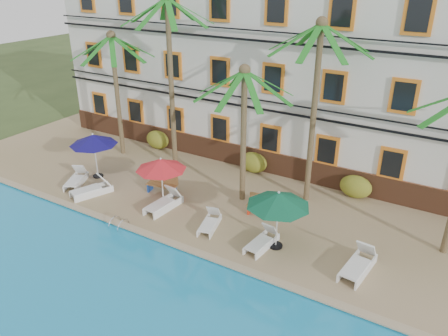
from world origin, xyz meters
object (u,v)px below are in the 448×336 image
Objects in this scene: lounger_e at (262,241)px; palm_c at (244,114)px; lounger_b at (92,189)px; bench_right at (264,205)px; bench_left at (162,184)px; palm_d at (316,90)px; lounger_a at (76,179)px; lounger_c at (164,202)px; lounger_d at (210,222)px; umbrella_green at (278,200)px; pool_ladder at (119,226)px; lounger_f at (358,264)px; umbrella_blue at (93,140)px; umbrella_red at (161,165)px; palm_a at (115,76)px; palm_b at (170,63)px.

palm_c is at bearing 130.10° from lounger_e.
palm_c is at bearing 27.46° from lounger_b.
bench_left is at bearing -172.59° from bench_right.
palm_c is 3.19m from palm_d.
palm_d is 4.33× the size of lounger_a.
lounger_b reaches higher than lounger_e.
bench_right is at bearing 13.03° from lounger_a.
lounger_c reaches higher than bench_left.
lounger_a is 7.90m from lounger_d.
umbrella_green is 3.29× the size of pool_ladder.
bench_left is (4.27, 1.51, 0.19)m from lounger_a.
lounger_f is at bearing 3.28° from lounger_b.
pool_ladder is (-4.83, -3.98, -0.47)m from bench_right.
lounger_e is 1.14× the size of bench_right.
palm_c is 2.63× the size of umbrella_blue.
lounger_d is 6.10m from lounger_f.
lounger_b is 12.51m from lounger_f.
lounger_a is at bearing 158.27° from pool_ladder.
lounger_c is at bearing -47.05° from umbrella_red.
lounger_f is (13.69, -0.82, -1.73)m from umbrella_blue.
lounger_d is at bearing -12.34° from umbrella_red.
palm_a reaches higher than lounger_a.
lounger_a is (0.75, -4.19, -4.23)m from palm_a.
bench_left is (-0.68, 0.82, -1.48)m from umbrella_red.
pool_ladder is (-3.32, -4.74, -4.14)m from palm_c.
lounger_c is (0.34, -0.36, -1.65)m from umbrella_red.
palm_b is 5.86m from bench_left.
palm_c reaches higher than umbrella_green.
palm_b is 8.22m from lounger_d.
lounger_b is at bearing -176.35° from umbrella_green.
lounger_f is at bearing 6.39° from lounger_e.
palm_c is 8.47× the size of pool_ladder.
umbrella_green is at bearing 32.07° from lounger_e.
lounger_e is (2.48, -0.11, 0.02)m from lounger_d.
lounger_e is (-0.45, -0.28, -1.82)m from umbrella_green.
pool_ladder is at bearing -163.32° from lounger_e.
palm_d is at bearing 25.28° from bench_left.
palm_b is 3.87× the size of umbrella_red.
palm_d reaches higher than lounger_b.
pool_ladder is (-5.91, -6.24, -5.24)m from palm_d.
palm_c is 7.68m from lounger_f.
umbrella_blue is at bearing -166.82° from palm_c.
palm_a reaches higher than umbrella_red.
palm_a is 8.31m from lounger_c.
umbrella_green is 3.46m from lounger_d.
bench_left is (5.02, -2.68, -4.04)m from palm_a.
lounger_d is at bearing -176.53° from umbrella_green.
bench_right is (-1.00, 2.23, 0.20)m from lounger_e.
lounger_f reaches higher than lounger_d.
lounger_e is at bearing -2.45° from lounger_d.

